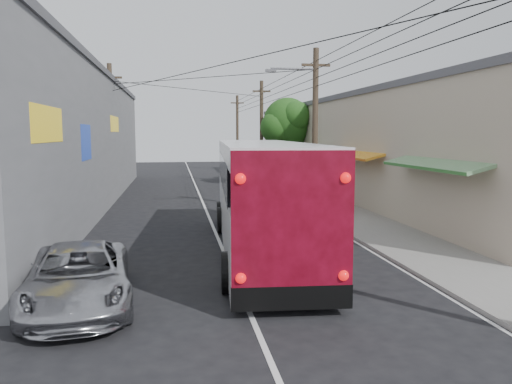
# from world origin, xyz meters

# --- Properties ---
(ground) EXTENTS (120.00, 120.00, 0.00)m
(ground) POSITION_xyz_m (0.00, 0.00, 0.00)
(ground) COLOR black
(ground) RESTS_ON ground
(sidewalk) EXTENTS (3.00, 80.00, 0.12)m
(sidewalk) POSITION_xyz_m (6.50, 20.00, 0.06)
(sidewalk) COLOR slate
(sidewalk) RESTS_ON ground
(building_right) EXTENTS (7.09, 40.00, 6.25)m
(building_right) POSITION_xyz_m (10.99, 22.00, 3.15)
(building_right) COLOR #AFA08B
(building_right) RESTS_ON ground
(building_left) EXTENTS (7.20, 36.00, 7.25)m
(building_left) POSITION_xyz_m (-8.50, 18.00, 3.65)
(building_left) COLOR slate
(building_left) RESTS_ON ground
(utility_poles) EXTENTS (11.80, 45.28, 8.00)m
(utility_poles) POSITION_xyz_m (3.13, 20.33, 4.13)
(utility_poles) COLOR #473828
(utility_poles) RESTS_ON ground
(street_tree) EXTENTS (4.40, 4.00, 6.60)m
(street_tree) POSITION_xyz_m (6.87, 26.02, 4.67)
(street_tree) COLOR #3F2B19
(street_tree) RESTS_ON ground
(coach_bus) EXTENTS (3.65, 12.83, 3.65)m
(coach_bus) POSITION_xyz_m (1.30, 5.78, 1.89)
(coach_bus) COLOR silver
(coach_bus) RESTS_ON ground
(jeepney) EXTENTS (2.87, 5.20, 1.38)m
(jeepney) POSITION_xyz_m (-3.80, 1.00, 0.69)
(jeepney) COLOR #AFB0B6
(jeepney) RESTS_ON ground
(parked_suv) EXTENTS (2.72, 5.33, 1.48)m
(parked_suv) POSITION_xyz_m (4.09, 14.35, 0.74)
(parked_suv) COLOR #96979D
(parked_suv) RESTS_ON ground
(parked_car_mid) EXTENTS (1.83, 4.44, 1.50)m
(parked_car_mid) POSITION_xyz_m (3.80, 22.75, 0.75)
(parked_car_mid) COLOR #2A2A2F
(parked_car_mid) RESTS_ON ground
(parked_car_far) EXTENTS (1.92, 4.45, 1.42)m
(parked_car_far) POSITION_xyz_m (3.80, 31.94, 0.71)
(parked_car_far) COLOR black
(parked_car_far) RESTS_ON ground
(pedestrian_near) EXTENTS (0.72, 0.58, 1.71)m
(pedestrian_near) POSITION_xyz_m (6.81, 15.24, 0.97)
(pedestrian_near) COLOR pink
(pedestrian_near) RESTS_ON sidewalk
(pedestrian_far) EXTENTS (0.83, 0.71, 1.48)m
(pedestrian_far) POSITION_xyz_m (5.48, 16.50, 0.86)
(pedestrian_far) COLOR #97A8DB
(pedestrian_far) RESTS_ON sidewalk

